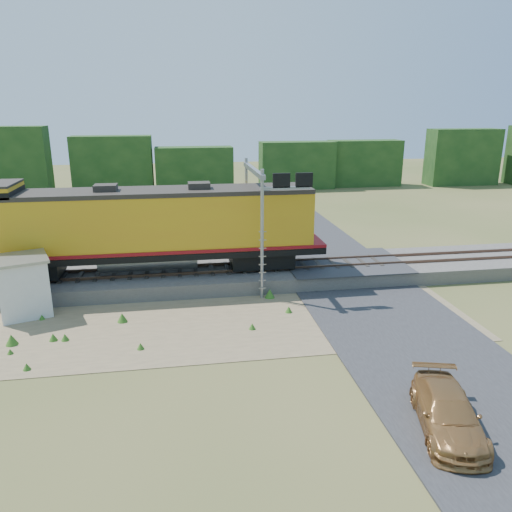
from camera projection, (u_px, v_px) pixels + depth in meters
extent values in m
plane|color=#475123|center=(241.00, 325.00, 23.24)|extent=(140.00, 140.00, 0.00)
cube|color=slate|center=(227.00, 275.00, 28.79)|extent=(70.00, 5.00, 0.80)
cube|color=brown|center=(228.00, 271.00, 27.97)|extent=(70.00, 0.10, 0.16)
cube|color=brown|center=(226.00, 264.00, 29.33)|extent=(70.00, 0.10, 0.16)
cube|color=#8C7754|center=(197.00, 323.00, 23.40)|extent=(26.00, 8.00, 0.03)
cube|color=#38383A|center=(344.00, 262.00, 29.74)|extent=(7.00, 5.20, 0.06)
cube|color=#38383A|center=(286.00, 218.00, 45.09)|extent=(7.00, 24.00, 0.08)
cube|color=#163714|center=(198.00, 164.00, 58.21)|extent=(36.00, 3.00, 6.50)
cube|color=#163714|center=(509.00, 161.00, 64.41)|extent=(50.00, 3.00, 6.00)
cube|color=black|center=(28.00, 268.00, 26.85)|extent=(3.54, 2.26, 0.88)
cube|color=black|center=(261.00, 257.00, 28.81)|extent=(3.54, 2.26, 0.88)
cube|color=black|center=(148.00, 252.00, 27.65)|extent=(19.65, 2.95, 0.35)
cylinder|color=gray|center=(148.00, 260.00, 27.78)|extent=(5.40, 1.18, 1.18)
cube|color=#BF8216|center=(146.00, 222.00, 27.16)|extent=(18.18, 2.85, 3.05)
cube|color=maroon|center=(147.00, 247.00, 27.56)|extent=(19.65, 3.00, 0.18)
cube|color=#28231E|center=(144.00, 192.00, 26.68)|extent=(18.18, 2.90, 0.24)
cube|color=#28231E|center=(106.00, 189.00, 26.32)|extent=(1.18, 0.98, 0.44)
cube|color=#28231E|center=(199.00, 186.00, 27.07)|extent=(1.18, 0.98, 0.44)
cube|color=silver|center=(23.00, 287.00, 24.06)|extent=(2.83, 2.83, 2.77)
cube|color=gray|center=(19.00, 259.00, 23.65)|extent=(3.11, 3.11, 0.13)
cylinder|color=gray|center=(262.00, 236.00, 25.52)|extent=(0.17, 0.17, 6.80)
cylinder|color=gray|center=(247.00, 214.00, 30.81)|extent=(0.17, 0.17, 6.80)
cube|color=gray|center=(253.00, 170.00, 27.29)|extent=(0.24, 6.20, 0.24)
cube|color=gray|center=(285.00, 188.00, 24.99)|extent=(2.52, 0.15, 0.15)
cube|color=black|center=(281.00, 180.00, 24.85)|extent=(0.87, 0.15, 0.73)
cube|color=black|center=(304.00, 180.00, 25.03)|extent=(0.87, 0.15, 0.73)
imported|color=#A8743E|center=(448.00, 413.00, 15.52)|extent=(2.82, 4.60, 1.25)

